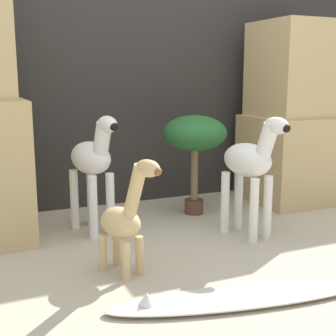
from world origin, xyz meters
The scene contains 8 objects.
ground_plane centered at (0.00, 0.00, 0.00)m, with size 14.00×14.00×0.00m, color #B2A88E.
wall_back centered at (0.00, 1.38, 1.10)m, with size 6.40×0.08×2.20m.
rock_pillar_right centered at (1.13, 0.91, 0.62)m, with size 0.67×0.60×1.31m.
zebra_right centered at (0.36, 0.34, 0.42)m, with size 0.27×0.46×0.71m.
zebra_left centered at (-0.45, 0.77, 0.42)m, with size 0.27×0.46×0.71m.
giraffe_figurine centered at (-0.47, 0.11, 0.28)m, with size 0.25×0.37×0.57m.
potted_palm_front centered at (0.28, 0.88, 0.53)m, with size 0.43×0.43×0.67m.
surfboard centered at (-0.11, -0.33, 0.02)m, with size 1.18×0.43×0.08m.
Camera 1 is at (-1.12, -1.88, 0.93)m, focal length 50.00 mm.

